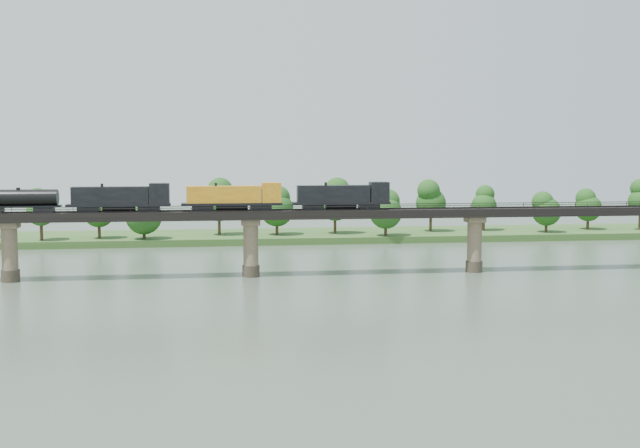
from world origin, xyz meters
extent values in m
plane|color=#3A4A3A|center=(0.00, 0.00, 0.00)|extent=(400.00, 400.00, 0.00)
cube|color=#2D5020|center=(0.00, 85.00, 0.80)|extent=(300.00, 24.00, 1.60)
cylinder|color=#473A2D|center=(-40.00, 30.00, 1.00)|extent=(3.00, 3.00, 2.00)
cylinder|color=#887259|center=(-40.00, 30.00, 5.50)|extent=(2.60, 2.60, 9.00)
cube|color=#887259|center=(-40.00, 30.00, 9.50)|extent=(3.20, 3.20, 1.00)
cylinder|color=#473A2D|center=(0.00, 30.00, 1.00)|extent=(3.00, 3.00, 2.00)
cylinder|color=#887259|center=(0.00, 30.00, 5.50)|extent=(2.60, 2.60, 9.00)
cube|color=#887259|center=(0.00, 30.00, 9.50)|extent=(3.20, 3.20, 1.00)
cylinder|color=#473A2D|center=(40.00, 30.00, 1.00)|extent=(3.00, 3.00, 2.00)
cylinder|color=#887259|center=(40.00, 30.00, 5.50)|extent=(2.60, 2.60, 9.00)
cube|color=#887259|center=(40.00, 30.00, 9.50)|extent=(3.20, 3.20, 1.00)
cube|color=black|center=(0.00, 30.00, 10.75)|extent=(220.00, 5.00, 1.50)
cube|color=black|center=(0.00, 29.25, 11.58)|extent=(220.00, 0.12, 0.16)
cube|color=black|center=(0.00, 30.75, 11.58)|extent=(220.00, 0.12, 0.16)
cube|color=black|center=(0.00, 27.60, 12.20)|extent=(220.00, 0.10, 0.10)
cube|color=black|center=(0.00, 32.40, 12.20)|extent=(220.00, 0.10, 0.10)
cube|color=black|center=(0.00, 27.60, 11.85)|extent=(0.08, 0.08, 0.70)
cube|color=black|center=(0.00, 32.40, 11.85)|extent=(0.08, 0.08, 0.70)
cylinder|color=#382619|center=(-44.43, 76.31, 3.35)|extent=(0.70, 0.70, 3.51)
sphere|color=#154213|center=(-44.43, 76.31, 8.03)|extent=(6.31, 6.31, 6.31)
sphere|color=#154213|center=(-44.43, 76.31, 10.96)|extent=(4.73, 4.73, 4.73)
cylinder|color=#382619|center=(-32.24, 78.84, 3.27)|extent=(0.70, 0.70, 3.34)
sphere|color=#154213|center=(-32.24, 78.84, 7.73)|extent=(7.18, 7.18, 7.18)
sphere|color=#154213|center=(-32.24, 78.84, 10.52)|extent=(5.39, 5.39, 5.39)
cylinder|color=#382619|center=(-22.01, 76.15, 3.01)|extent=(0.70, 0.70, 2.83)
sphere|color=#154213|center=(-22.01, 76.15, 6.78)|extent=(8.26, 8.26, 8.26)
sphere|color=#154213|center=(-22.01, 76.15, 9.14)|extent=(6.19, 6.19, 6.19)
cylinder|color=#382619|center=(-5.04, 82.68, 3.58)|extent=(0.70, 0.70, 3.96)
sphere|color=#154213|center=(-5.04, 82.68, 8.87)|extent=(8.07, 8.07, 8.07)
sphere|color=#154213|center=(-5.04, 82.68, 12.17)|extent=(6.05, 6.05, 6.05)
cylinder|color=#382619|center=(8.52, 81.14, 3.23)|extent=(0.70, 0.70, 3.27)
sphere|color=#154213|center=(8.52, 81.14, 7.59)|extent=(8.03, 8.03, 8.03)
sphere|color=#154213|center=(8.52, 81.14, 10.31)|extent=(6.02, 6.02, 6.02)
cylinder|color=#382619|center=(22.65, 82.31, 3.56)|extent=(0.70, 0.70, 3.92)
sphere|color=#154213|center=(22.65, 82.31, 8.79)|extent=(8.29, 8.29, 8.29)
sphere|color=#154213|center=(22.65, 82.31, 12.05)|extent=(6.21, 6.21, 6.21)
cylinder|color=#382619|center=(33.59, 75.35, 3.11)|extent=(0.70, 0.70, 3.02)
sphere|color=#154213|center=(33.59, 75.35, 7.15)|extent=(7.74, 7.74, 7.74)
sphere|color=#154213|center=(33.59, 75.35, 9.67)|extent=(5.80, 5.80, 5.80)
cylinder|color=#382619|center=(46.81, 84.03, 3.50)|extent=(0.70, 0.70, 3.80)
sphere|color=#154213|center=(46.81, 84.03, 8.56)|extent=(7.47, 7.47, 7.47)
sphere|color=#154213|center=(46.81, 84.03, 11.73)|extent=(5.60, 5.60, 5.60)
cylinder|color=#382619|center=(60.48, 84.26, 3.29)|extent=(0.70, 0.70, 3.38)
sphere|color=#154213|center=(60.48, 84.26, 7.80)|extent=(6.23, 6.23, 6.23)
sphere|color=#154213|center=(60.48, 84.26, 10.62)|extent=(4.67, 4.67, 4.67)
cylinder|color=#382619|center=(74.35, 78.39, 2.99)|extent=(0.70, 0.70, 2.77)
sphere|color=#154213|center=(74.35, 78.39, 6.68)|extent=(7.04, 7.04, 7.04)
sphere|color=#154213|center=(74.35, 78.39, 8.99)|extent=(5.28, 5.28, 5.28)
cylinder|color=#382619|center=(87.62, 83.57, 3.07)|extent=(0.70, 0.70, 2.94)
sphere|color=#154213|center=(87.62, 83.57, 7.00)|extent=(6.73, 6.73, 6.73)
sphere|color=#154213|center=(87.62, 83.57, 9.45)|extent=(5.05, 5.05, 5.05)
cylinder|color=#382619|center=(99.73, 80.10, 3.57)|extent=(0.70, 0.70, 3.94)
cube|color=black|center=(20.70, 30.00, 12.00)|extent=(3.60, 2.16, 0.99)
cube|color=black|center=(10.80, 30.00, 12.00)|extent=(3.60, 2.16, 0.99)
cube|color=black|center=(15.75, 30.00, 12.63)|extent=(17.11, 2.70, 0.45)
cube|color=black|center=(14.40, 30.00, 14.29)|extent=(12.61, 2.43, 2.88)
cube|color=black|center=(22.51, 30.00, 14.56)|extent=(3.24, 2.70, 3.42)
cylinder|color=black|center=(15.75, 30.00, 12.13)|extent=(5.40, 1.26, 1.26)
cube|color=black|center=(1.79, 30.00, 12.00)|extent=(3.60, 2.16, 0.99)
cube|color=black|center=(-8.12, 30.00, 12.00)|extent=(3.60, 2.16, 0.99)
cube|color=black|center=(-3.17, 30.00, 12.63)|extent=(17.11, 2.70, 0.45)
cube|color=gold|center=(-4.52, 30.00, 14.29)|extent=(12.61, 2.43, 2.88)
cube|color=gold|center=(3.59, 30.00, 14.56)|extent=(3.24, 2.70, 3.42)
cylinder|color=black|center=(-3.17, 30.00, 12.13)|extent=(5.40, 1.26, 1.26)
cube|color=black|center=(-17.13, 30.00, 12.00)|extent=(3.60, 2.16, 0.99)
cube|color=black|center=(-27.04, 30.00, 12.00)|extent=(3.60, 2.16, 0.99)
cube|color=black|center=(-22.08, 30.00, 12.63)|extent=(17.11, 2.70, 0.45)
cube|color=black|center=(-23.43, 30.00, 14.29)|extent=(12.61, 2.43, 2.88)
cube|color=black|center=(-15.33, 30.00, 14.56)|extent=(3.24, 2.70, 3.42)
cylinder|color=black|center=(-22.08, 30.00, 12.13)|extent=(5.40, 1.26, 1.26)
cube|color=black|center=(-34.24, 30.00, 12.00)|extent=(3.15, 1.98, 0.99)
cube|color=black|center=(-38.30, 30.00, 12.58)|extent=(13.51, 2.16, 0.27)
cylinder|color=black|center=(-38.30, 30.00, 14.02)|extent=(12.61, 2.70, 2.70)
cylinder|color=black|center=(-38.30, 30.00, 15.46)|extent=(0.63, 0.63, 0.45)
camera|label=1|loc=(-6.18, -107.65, 22.34)|focal=45.00mm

